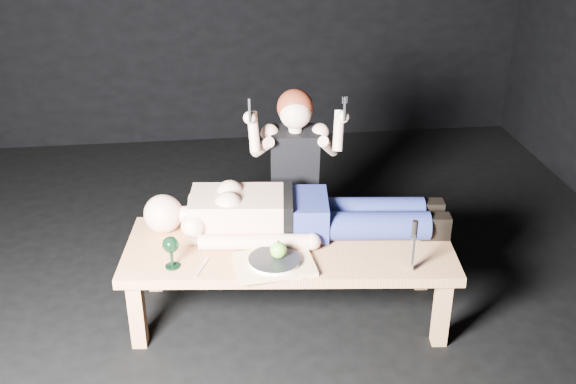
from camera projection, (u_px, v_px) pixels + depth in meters
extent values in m
plane|color=black|center=(267.00, 291.00, 4.12)|extent=(5.00, 5.00, 0.00)
cube|color=tan|center=(289.00, 280.00, 3.81)|extent=(1.83, 0.86, 0.45)
cube|color=tan|center=(275.00, 264.00, 3.53)|extent=(0.42, 0.32, 0.02)
cylinder|color=white|center=(274.00, 260.00, 3.52)|extent=(0.29, 0.29, 0.02)
sphere|color=#3F9922|center=(278.00, 250.00, 3.50)|extent=(0.09, 0.09, 0.09)
cube|color=#B2B2B7|center=(201.00, 267.00, 3.51)|extent=(0.08, 0.18, 0.01)
cube|color=#B2B2B7|center=(305.00, 268.00, 3.51)|extent=(0.06, 0.19, 0.01)
cube|color=#B2B2B7|center=(298.00, 259.00, 3.59)|extent=(0.12, 0.16, 0.01)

